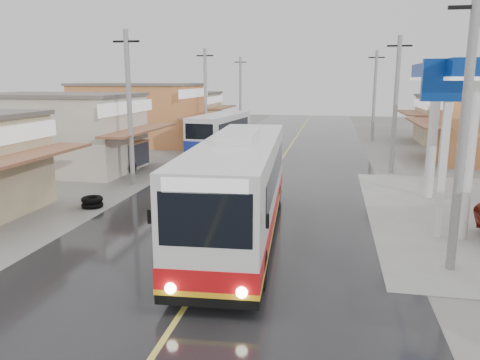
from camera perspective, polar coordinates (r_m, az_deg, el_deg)
The scene contains 11 objects.
ground at distance 15.41m, azimuth -2.37°, elevation -8.86°, with size 120.00×120.00×0.00m, color slate.
road at distance 29.69m, azimuth 4.39°, elevation 1.44°, with size 12.00×90.00×0.02m, color black.
centre_line at distance 29.69m, azimuth 4.39°, elevation 1.46°, with size 0.15×90.00×0.01m, color #D8CC4C.
shopfronts_left at distance 36.36m, azimuth -15.83°, elevation 2.98°, with size 11.00×44.00×5.20m, color tan, non-canonical shape.
utility_poles_left at distance 32.20m, azimuth -7.87°, elevation 2.18°, with size 1.60×50.00×8.00m, color gray, non-canonical shape.
utility_poles_right at distance 29.72m, azimuth 17.91°, elevation 0.87°, with size 1.60×36.00×8.00m, color gray, non-canonical shape.
coach_bus at distance 16.41m, azimuth -0.02°, elevation -0.92°, with size 3.42×12.15×3.75m.
second_bus at distance 36.08m, azimuth -2.44°, elevation 5.87°, with size 3.20×8.93×2.90m.
cyclist at distance 23.02m, azimuth -5.36°, elevation -0.02°, with size 0.96×2.01×2.08m.
tricycle_near at distance 29.83m, azimuth -13.17°, elevation 3.17°, with size 1.74×2.46×1.78m.
tyre_stack at distance 21.59m, azimuth -17.57°, elevation -2.57°, with size 0.94×0.94×0.48m.
Camera 1 is at (3.39, -13.97, 5.53)m, focal length 35.00 mm.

